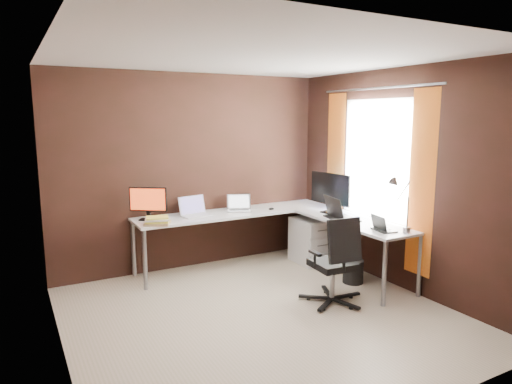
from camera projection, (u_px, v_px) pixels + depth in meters
room at (287, 185)px, 4.55m from camera, size 3.60×3.60×2.50m
desk at (279, 219)px, 5.72m from camera, size 2.65×2.25×0.73m
drawer_pedestal at (311, 240)px, 6.16m from camera, size 0.42×0.50×0.60m
monitor_left at (148, 201)px, 5.43m from camera, size 0.39×0.28×0.40m
monitor_right at (330, 191)px, 5.78m from camera, size 0.19×0.63×0.52m
laptop_white at (195, 211)px, 5.70m from camera, size 0.40×0.31×0.24m
laptop_silver at (239, 207)px, 5.99m from camera, size 0.37×0.33×0.21m
laptop_black_big at (339, 214)px, 5.49m from camera, size 0.38×0.47×0.28m
laptop_black_small at (382, 227)px, 4.94m from camera, size 0.23×0.29×0.18m
book_stack at (157, 221)px, 5.23m from camera, size 0.35×0.33×0.09m
mouse_left at (158, 222)px, 5.29m from camera, size 0.11×0.09×0.04m
mouse_corner at (271, 209)px, 6.03m from camera, size 0.08×0.05×0.03m
desk_lamp at (399, 198)px, 4.83m from camera, size 0.19×0.22×0.60m
office_chair at (334, 278)px, 4.80m from camera, size 0.53×0.53×0.95m
wastebasket at (353, 271)px, 5.41m from camera, size 0.25×0.25×0.28m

